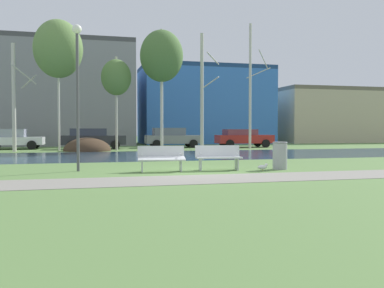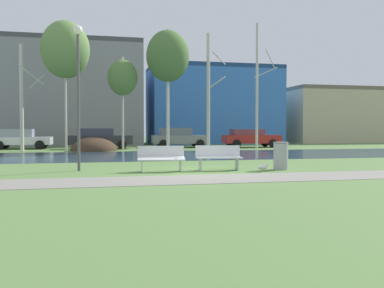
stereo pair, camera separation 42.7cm
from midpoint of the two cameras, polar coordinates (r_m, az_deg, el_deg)
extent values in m
plane|color=#5B7F42|center=(24.02, -6.27, -1.45)|extent=(120.00, 120.00, 0.00)
cube|color=gray|center=(12.35, 1.54, -4.70)|extent=(60.00, 2.20, 0.01)
cube|color=#284256|center=(23.44, -6.06, -1.52)|extent=(80.00, 8.69, 0.01)
ellipsoid|color=#423021|center=(28.97, -14.27, -0.91)|extent=(3.10, 3.05, 1.77)
cube|color=silver|center=(14.40, -4.95, -1.97)|extent=(1.64, 0.64, 0.14)
cube|color=silver|center=(14.67, -5.02, -1.04)|extent=(1.60, 0.25, 0.40)
cube|color=silver|center=(14.46, -7.56, -2.86)|extent=(0.08, 0.43, 0.45)
cube|color=silver|center=(14.54, -2.38, -2.82)|extent=(0.08, 0.43, 0.45)
cylinder|color=silver|center=(14.39, -7.57, -1.42)|extent=(0.07, 0.28, 0.04)
cylinder|color=silver|center=(14.47, -2.37, -1.39)|extent=(0.07, 0.28, 0.04)
cube|color=silver|center=(14.87, 2.81, -1.84)|extent=(1.64, 0.64, 0.05)
cube|color=silver|center=(15.13, 2.61, -0.94)|extent=(1.60, 0.25, 0.40)
cube|color=silver|center=(14.83, 0.28, -2.72)|extent=(0.08, 0.43, 0.45)
cube|color=silver|center=(15.09, 5.21, -2.65)|extent=(0.08, 0.43, 0.45)
cylinder|color=silver|center=(14.77, 0.30, -1.32)|extent=(0.07, 0.28, 0.04)
cylinder|color=silver|center=(15.02, 5.26, -1.27)|extent=(0.07, 0.28, 0.04)
cylinder|color=#999B9E|center=(15.56, 10.95, -1.54)|extent=(0.51, 0.51, 0.99)
torus|color=#5B5D5E|center=(15.53, 10.96, 0.17)|extent=(0.54, 0.54, 0.04)
ellipsoid|color=white|center=(14.99, 8.59, -3.09)|extent=(0.34, 0.15, 0.15)
sphere|color=white|center=(15.05, 9.13, -2.78)|extent=(0.11, 0.11, 0.11)
cone|color=gold|center=(15.07, 9.34, -2.78)|extent=(0.06, 0.03, 0.03)
cylinder|color=gold|center=(14.98, 8.70, -3.37)|extent=(0.01, 0.01, 0.10)
cylinder|color=gold|center=(15.03, 8.60, -3.35)|extent=(0.01, 0.01, 0.10)
cylinder|color=#4C4C51|center=(15.15, -15.87, 5.34)|extent=(0.10, 0.10, 4.70)
sphere|color=white|center=(15.50, -15.96, 14.60)|extent=(0.32, 0.32, 0.32)
cylinder|color=beige|center=(29.61, -23.18, 5.75)|extent=(0.24, 0.24, 6.91)
cylinder|color=beige|center=(30.16, -21.43, 7.78)|extent=(1.17, 1.66, 0.79)
cylinder|color=beige|center=(28.91, -22.01, 8.66)|extent=(1.38, 1.34, 1.12)
cylinder|color=beige|center=(29.98, -17.86, 7.47)|extent=(0.14, 0.14, 8.69)
ellipsoid|color=#668947|center=(30.31, -17.91, 12.06)|extent=(3.22, 3.22, 3.86)
cylinder|color=#BCB7A8|center=(29.48, -10.52, 5.35)|extent=(0.16, 0.16, 6.36)
ellipsoid|color=#567A3D|center=(29.64, -10.54, 8.79)|extent=(2.03, 2.03, 2.44)
cylinder|color=beige|center=(29.48, -4.51, 7.25)|extent=(0.20, 0.20, 8.27)
ellipsoid|color=#4C7038|center=(29.78, -4.52, 11.69)|extent=(2.95, 2.95, 3.54)
cylinder|color=beige|center=(30.61, 0.94, 7.06)|extent=(0.24, 0.24, 8.27)
cylinder|color=beige|center=(31.36, 2.01, 8.18)|extent=(1.01, 1.42, 0.84)
cylinder|color=beige|center=(30.45, 2.43, 11.41)|extent=(1.29, 1.25, 0.70)
cylinder|color=beige|center=(32.06, 7.43, 7.69)|extent=(0.19, 0.19, 9.24)
cylinder|color=beige|center=(33.09, 8.50, 9.40)|extent=(1.25, 1.78, 0.66)
cylinder|color=beige|center=(31.89, 9.19, 11.13)|extent=(1.31, 1.27, 1.24)
cube|color=silver|center=(33.02, -23.16, 0.39)|extent=(4.16, 1.95, 0.56)
cube|color=#949AAC|center=(33.07, -23.73, 1.36)|extent=(2.35, 1.68, 0.57)
cylinder|color=black|center=(33.71, -20.60, -0.02)|extent=(0.65, 0.24, 0.64)
cylinder|color=black|center=(31.90, -21.06, -0.14)|extent=(0.65, 0.24, 0.64)
cube|color=#282B30|center=(31.68, -13.42, 0.52)|extent=(4.59, 1.91, 0.66)
cube|color=#2F3648|center=(31.67, -14.09, 1.57)|extent=(2.59, 1.64, 0.51)
cylinder|color=black|center=(32.59, -10.76, 0.00)|extent=(0.65, 0.24, 0.64)
cylinder|color=black|center=(30.81, -10.65, -0.11)|extent=(0.65, 0.24, 0.64)
cylinder|color=black|center=(32.63, -16.03, -0.04)|extent=(0.65, 0.24, 0.64)
cylinder|color=black|center=(30.86, -16.22, -0.15)|extent=(0.65, 0.24, 0.64)
cube|color=slate|center=(33.19, -2.91, 0.63)|extent=(4.36, 1.92, 0.64)
cube|color=slate|center=(33.13, -3.50, 1.68)|extent=(2.46, 1.65, 0.58)
cylinder|color=black|center=(34.35, -0.82, 0.14)|extent=(0.65, 0.24, 0.64)
cylinder|color=black|center=(32.59, -0.18, 0.04)|extent=(0.65, 0.24, 0.64)
cylinder|color=black|center=(33.88, -5.53, 0.11)|extent=(0.65, 0.24, 0.64)
cylinder|color=black|center=(32.10, -5.14, 0.00)|extent=(0.65, 0.24, 0.64)
cube|color=maroon|center=(33.98, 6.66, 0.66)|extent=(4.50, 1.87, 0.65)
cube|color=brown|center=(33.86, 6.10, 1.59)|extent=(2.54, 1.61, 0.45)
cylinder|color=black|center=(35.31, 8.45, 0.17)|extent=(0.65, 0.24, 0.64)
cylinder|color=black|center=(33.70, 9.51, 0.08)|extent=(0.65, 0.24, 0.64)
cylinder|color=black|center=(34.37, 3.87, 0.14)|extent=(0.65, 0.24, 0.64)
cylinder|color=black|center=(32.70, 4.74, 0.04)|extent=(0.65, 0.24, 0.64)
cube|color=gray|center=(41.88, -20.73, 5.99)|extent=(17.64, 9.70, 8.88)
cube|color=#48484B|center=(42.47, -20.81, 12.24)|extent=(17.64, 9.70, 0.40)
cube|color=#3870C6|center=(43.41, 1.42, 4.93)|extent=(12.85, 7.06, 7.29)
cube|color=navy|center=(43.77, 1.42, 9.96)|extent=(12.85, 7.06, 0.40)
cube|color=#BCAD8E|center=(50.14, 19.31, 3.37)|extent=(15.51, 7.05, 5.44)
cube|color=#675F4E|center=(50.30, 19.35, 6.69)|extent=(15.51, 7.05, 0.40)
camera|label=1|loc=(0.21, -90.83, -0.03)|focal=39.76mm
camera|label=2|loc=(0.21, 89.17, 0.03)|focal=39.76mm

